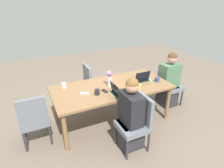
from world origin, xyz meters
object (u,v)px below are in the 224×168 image
object	(u,v)px
person_head_right_left_near	(169,83)
coffee_mug_centre_left	(139,87)
laptop_head_right_left_near	(141,79)
laptop_near_left_mid	(118,93)
chair_near_left_mid	(137,120)
chair_head_left_left_far	(34,118)
chair_head_right_left_near	(168,82)
flower_vase	(109,78)
phone_black	(105,91)
chair_far_right_near	(93,82)
coffee_mug_near_left	(157,79)
coffee_mug_near_right	(97,92)
phone_silver	(85,93)
coffee_mug_centre_right	(64,85)
person_near_left_mid	(131,118)
dining_table	(112,90)

from	to	relation	value
person_head_right_left_near	coffee_mug_centre_left	size ratio (longest dim) A/B	11.78
person_head_right_left_near	laptop_head_right_left_near	distance (m)	0.81
laptop_head_right_left_near	laptop_near_left_mid	bearing A→B (deg)	-153.89
chair_near_left_mid	chair_head_left_left_far	world-z (taller)	same
chair_head_right_left_near	chair_head_left_left_far	world-z (taller)	same
flower_vase	phone_black	world-z (taller)	flower_vase
chair_head_right_left_near	chair_near_left_mid	distance (m)	1.65
person_head_right_left_near	laptop_head_right_left_near	world-z (taller)	person_head_right_left_near
flower_vase	person_head_right_left_near	bearing A→B (deg)	-1.03
coffee_mug_centre_left	chair_head_left_left_far	bearing A→B (deg)	171.99
chair_far_right_near	person_head_right_left_near	bearing A→B (deg)	-29.08
coffee_mug_near_left	coffee_mug_near_right	size ratio (longest dim) A/B	0.98
flower_vase	laptop_head_right_left_near	distance (m)	0.65
chair_head_right_left_near	coffee_mug_near_left	bearing A→B (deg)	-154.52
coffee_mug_centre_left	laptop_head_right_left_near	bearing A→B (deg)	51.43
person_head_right_left_near	coffee_mug_centre_left	world-z (taller)	person_head_right_left_near
flower_vase	phone_silver	size ratio (longest dim) A/B	1.97
chair_far_right_near	coffee_mug_centre_right	xyz separation A→B (m)	(-0.72, -0.49, 0.28)
chair_far_right_near	chair_head_right_left_near	bearing A→B (deg)	-25.85
person_near_left_mid	chair_head_left_left_far	bearing A→B (deg)	153.01
flower_vase	laptop_head_right_left_near	world-z (taller)	flower_vase
coffee_mug_near_right	coffee_mug_centre_left	distance (m)	0.74
coffee_mug_centre_left	coffee_mug_centre_right	bearing A→B (deg)	151.39
coffee_mug_centre_left	coffee_mug_centre_right	distance (m)	1.33
phone_black	phone_silver	world-z (taller)	same
laptop_head_right_left_near	coffee_mug_centre_left	bearing A→B (deg)	-128.57
chair_head_left_left_far	coffee_mug_near_right	size ratio (longest dim) A/B	9.67
person_head_right_left_near	chair_far_right_near	distance (m)	1.66
dining_table	flower_vase	bearing A→B (deg)	132.32
person_near_left_mid	laptop_head_right_left_near	bearing A→B (deg)	48.50
chair_far_right_near	laptop_head_right_left_near	world-z (taller)	laptop_head_right_left_near
coffee_mug_near_right	person_head_right_left_near	bearing A→B (deg)	5.97
flower_vase	coffee_mug_near_left	world-z (taller)	flower_vase
chair_head_right_left_near	flower_vase	xyz separation A→B (m)	(-1.46, -0.05, 0.40)
flower_vase	coffee_mug_centre_left	bearing A→B (deg)	-40.73
phone_black	laptop_head_right_left_near	bearing A→B (deg)	-91.94
flower_vase	dining_table	bearing A→B (deg)	-47.68
dining_table	laptop_head_right_left_near	bearing A→B (deg)	-2.19
laptop_near_left_mid	chair_head_right_left_near	bearing A→B (deg)	16.08
chair_head_right_left_near	laptop_head_right_left_near	bearing A→B (deg)	-172.54
dining_table	laptop_head_right_left_near	size ratio (longest dim) A/B	6.69
dining_table	coffee_mug_centre_left	bearing A→B (deg)	-40.03
person_head_right_left_near	coffee_mug_near_right	world-z (taller)	person_head_right_left_near
chair_near_left_mid	coffee_mug_centre_left	size ratio (longest dim) A/B	8.87
laptop_near_left_mid	coffee_mug_near_right	size ratio (longest dim) A/B	3.44
dining_table	phone_black	bearing A→B (deg)	-149.63
person_near_left_mid	laptop_near_left_mid	size ratio (longest dim) A/B	3.73
dining_table	coffee_mug_near_right	distance (m)	0.41
person_head_right_left_near	coffee_mug_near_right	xyz separation A→B (m)	(-1.72, -0.18, 0.25)
phone_black	person_head_right_left_near	bearing A→B (deg)	-93.93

